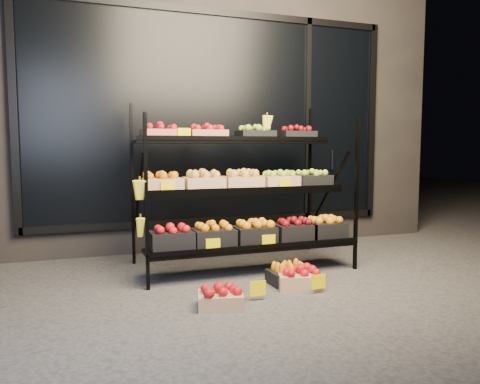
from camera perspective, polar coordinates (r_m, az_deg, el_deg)
name	(u,v)px	position (r m, az deg, el deg)	size (l,w,h in m)	color
ground	(267,284)	(4.24, 3.32, -11.11)	(24.00, 24.00, 0.00)	#514F4C
building	(194,108)	(6.55, -5.58, 10.12)	(6.00, 2.08, 3.50)	#2D2826
display_rack	(243,190)	(4.64, 0.36, 0.22)	(2.18, 1.02, 1.66)	black
tag_floor_a	(258,293)	(3.78, 2.21, -12.23)	(0.13, 0.01, 0.12)	#EACF00
tag_floor_b	(318,286)	(4.00, 9.53, -11.29)	(0.13, 0.01, 0.12)	#EACF00
floor_crate_left	(220,297)	(3.61, -2.39, -12.69)	(0.39, 0.32, 0.18)	tan
floor_crate_midleft	(288,274)	(4.25, 5.88, -9.92)	(0.35, 0.26, 0.18)	black
floor_crate_midright	(300,278)	(4.13, 7.28, -10.32)	(0.43, 0.37, 0.19)	tan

